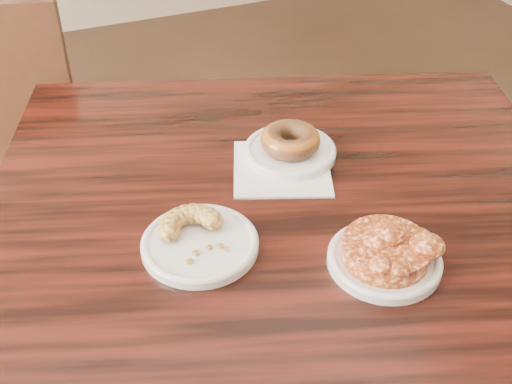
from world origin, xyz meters
name	(u,v)px	position (x,y,z in m)	size (l,w,h in m)	color
cafe_table	(282,382)	(0.20, -0.09, 0.38)	(0.92, 0.92, 0.75)	black
chair_far	(8,143)	(-0.18, 0.79, 0.45)	(0.50, 0.50, 0.90)	black
napkin	(282,168)	(0.25, 0.04, 0.75)	(0.16, 0.16, 0.00)	white
plate_donut	(290,152)	(0.28, 0.07, 0.76)	(0.15, 0.15, 0.01)	white
plate_cruller	(200,245)	(0.07, -0.09, 0.76)	(0.16, 0.16, 0.01)	white
plate_fritter	(384,260)	(0.29, -0.21, 0.76)	(0.15, 0.15, 0.01)	white
glazed_donut	(290,140)	(0.28, 0.07, 0.78)	(0.10, 0.10, 0.03)	#8C4114
apple_fritter	(387,247)	(0.29, -0.21, 0.78)	(0.16, 0.16, 0.04)	#481907
cruller_fragment	(199,234)	(0.07, -0.09, 0.78)	(0.11, 0.11, 0.03)	#5A3212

